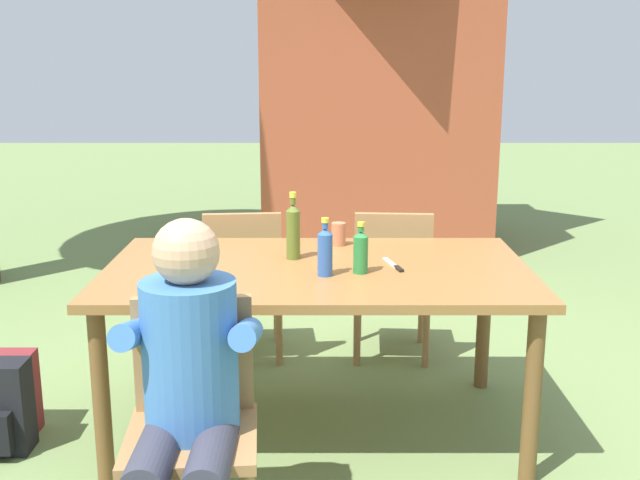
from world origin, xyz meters
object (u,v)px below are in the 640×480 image
Objects in this scene: person_in_white_shirt at (190,380)px; brick_kiosk at (377,74)px; bottle_olive at (296,230)px; cup_steel at (176,279)px; chair_far_right at (395,276)px; cup_terracotta at (341,234)px; dining_table at (320,283)px; bottle_green at (364,251)px; table_knife at (397,265)px; chair_far_left at (247,276)px; chair_near_left at (195,412)px; backpack_by_far_side at (1,396)px; bottle_blue at (328,251)px.

brick_kiosk reaches higher than person_in_white_shirt.
cup_steel is at bearing -132.34° from bottle_olive.
chair_far_right is 0.74× the size of person_in_white_shirt.
cup_terracotta reaches higher than chair_far_right.
bottle_green is (0.19, -0.10, 0.17)m from dining_table.
table_knife is (0.34, -0.00, 0.08)m from dining_table.
chair_far_left is at bearing -107.53° from brick_kiosk.
cup_terracotta is 0.47× the size of table_knife.
bottle_green is 0.50m from cup_terracotta.
chair_near_left is (-0.43, -0.84, -0.21)m from dining_table.
chair_far_right is at bearing 65.06° from person_in_white_shirt.
backpack_by_far_side is at bearing 142.56° from chair_near_left.
bottle_blue is 2.21× the size of cup_terracotta.
table_knife is at bearing -48.17° from chair_far_left.
bottle_blue is (0.03, -0.14, 0.19)m from dining_table.
cup_terracotta is at bearing 48.48° from cup_steel.
person_in_white_shirt reaches higher than chair_far_right.
brick_kiosk is at bearing 88.47° from chair_far_right.
cup_steel is at bearing -160.66° from bottle_green.
brick_kiosk is (0.39, 3.32, 0.69)m from cup_terracotta.
person_in_white_shirt is at bearing -40.94° from backpack_by_far_side.
dining_table is at bearing 2.51° from backpack_by_far_side.
bottle_olive is at bearing -99.54° from brick_kiosk.
brick_kiosk reaches higher than bottle_blue.
person_in_white_shirt reaches higher than bottle_green.
bottle_green is (-0.23, -0.95, 0.39)m from chair_far_right.
bottle_green reaches higher than dining_table.
chair_far_right is 0.90m from table_knife.
chair_far_right is at bearing 50.98° from cup_steel.
dining_table is 0.96m from chair_far_left.
brick_kiosk is (0.08, 2.87, 1.04)m from chair_far_right.
dining_table is 0.28m from bottle_green.
bottle_green is 2.33× the size of cup_steel.
bottle_olive is (-0.11, 0.13, 0.21)m from dining_table.
bottle_olive is 0.31m from bottle_blue.
chair_far_left reaches higher than dining_table.
table_knife is at bearing -16.59° from bottle_olive.
chair_far_left is 1.16m from bottle_blue.
cup_terracotta is (0.67, 0.76, 0.01)m from cup_steel.
person_in_white_shirt is at bearing -105.97° from bottle_olive.
bottle_blue is 0.65× the size of backpack_by_far_side.
chair_near_left is 9.11× the size of cup_steel.
chair_far_left reaches higher than backpack_by_far_side.
dining_table is 1.04m from person_in_white_shirt.
table_knife is at bearing 51.34° from person_in_white_shirt.
chair_far_left is 1.81m from person_in_white_shirt.
person_in_white_shirt is 0.96m from bottle_blue.
bottle_olive is 1.53m from backpack_by_far_side.
bottle_green is at bearing -94.57° from brick_kiosk.
chair_near_left is at bearing -116.51° from chair_far_right.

